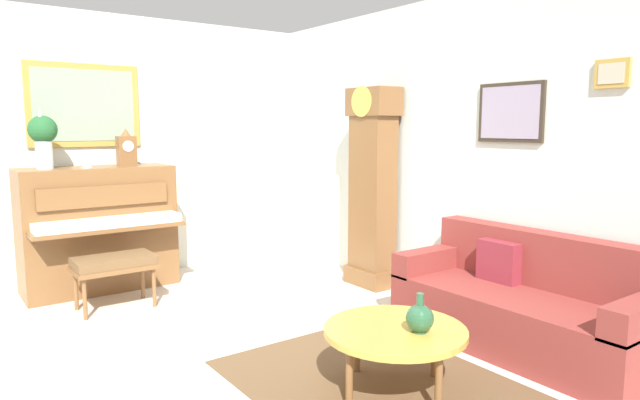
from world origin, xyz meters
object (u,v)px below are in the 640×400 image
Objects in this scene: couch at (524,306)px; coffee_table at (395,332)px; flower_vase at (43,135)px; mantel_clock at (126,149)px; green_jug at (420,318)px; teacup at (87,165)px; grandfather_clock at (372,193)px; piano at (99,228)px; piano_bench at (114,264)px.

couch is 2.16× the size of coffee_table.
mantel_clock is at bearing 89.96° from flower_vase.
teacup is at bearing -163.33° from green_jug.
couch is at bearing -5.11° from grandfather_clock.
piano is at bearing -165.65° from coffee_table.
coffee_table is 2.32× the size of mantel_clock.
flower_vase is at bearing -142.70° from couch.
couch is 4.03m from mantel_clock.
green_jug is (3.52, 0.62, -0.91)m from mantel_clock.
mantel_clock is (-1.51, -2.01, 0.45)m from grandfather_clock.
green_jug is at bearing -34.62° from grandfather_clock.
mantel_clock is at bearing 152.54° from piano_bench.
teacup is (-3.29, -0.96, 0.88)m from coffee_table.
coffee_table is 1.52× the size of flower_vase.
piano_bench is 2.97m from green_jug.
piano_bench is 3.48m from couch.
piano reaches higher than green_jug.
coffee_table is at bearing 21.33° from flower_vase.
piano is 1.03m from flower_vase.
flower_vase is at bearing -151.75° from piano_bench.
piano is 3.79× the size of mantel_clock.
grandfather_clock is 1.07× the size of couch.
coffee_table is 3.67× the size of green_jug.
coffee_table is at bearing 9.30° from mantel_clock.
grandfather_clock is 2.31× the size of coffee_table.
grandfather_clock reaches higher than couch.
piano_bench reaches higher than coffee_table.
couch is at bearing 88.36° from coffee_table.
piano_bench is at bearing -27.46° from mantel_clock.
piano is 1.64× the size of coffee_table.
grandfather_clock reaches higher than piano_bench.
coffee_table is 0.19m from green_jug.
grandfather_clock is (1.51, 2.32, 0.34)m from piano.
mantel_clock is (-3.41, -1.84, 1.10)m from couch.
coffee_table is 7.59× the size of teacup.
piano reaches higher than couch.
couch reaches higher than piano_bench.
piano_bench is 0.37× the size of couch.
piano is at bearing -165.17° from green_jug.
couch is 16.38× the size of teacup.
green_jug is at bearing 10.00° from mantel_clock.
teacup reaches higher than couch.
piano is 3.64m from green_jug.
grandfather_clock reaches higher than mantel_clock.
couch is (2.69, 2.21, -0.09)m from piano_bench.
flower_vase is (-0.00, -0.77, 0.14)m from mantel_clock.
piano is at bearing 132.09° from teacup.
coffee_table is at bearing -91.64° from couch.
grandfather_clock is 2.02m from couch.
flower_vase is at bearing -89.72° from piano.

